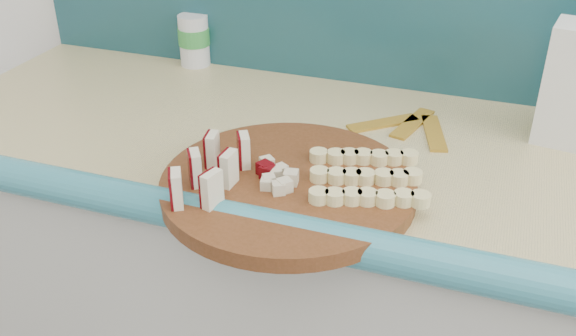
# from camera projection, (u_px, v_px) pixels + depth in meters

# --- Properties ---
(cutting_board) EXTENTS (0.50, 0.50, 0.03)m
(cutting_board) POSITION_uv_depth(u_px,v_px,m) (288.00, 186.00, 1.01)
(cutting_board) COLOR #49270F
(cutting_board) RESTS_ON kitchen_counter
(apple_wedges) EXTENTS (0.08, 0.18, 0.06)m
(apple_wedges) POSITION_uv_depth(u_px,v_px,m) (211.00, 168.00, 0.98)
(apple_wedges) COLOR beige
(apple_wedges) RESTS_ON cutting_board
(apple_chunks) EXTENTS (0.07, 0.07, 0.02)m
(apple_chunks) POSITION_uv_depth(u_px,v_px,m) (272.00, 173.00, 1.00)
(apple_chunks) COLOR beige
(apple_chunks) RESTS_ON cutting_board
(banana_slices) EXTENTS (0.20, 0.19, 0.02)m
(banana_slices) POSITION_uv_depth(u_px,v_px,m) (367.00, 176.00, 0.99)
(banana_slices) COLOR beige
(banana_slices) RESTS_ON cutting_board
(canister) EXTENTS (0.07, 0.07, 0.12)m
(canister) POSITION_uv_depth(u_px,v_px,m) (194.00, 39.00, 1.47)
(canister) COLOR silver
(canister) RESTS_ON kitchen_counter
(banana_peel) EXTENTS (0.20, 0.17, 0.01)m
(banana_peel) POSITION_uv_depth(u_px,v_px,m) (410.00, 127.00, 1.21)
(banana_peel) COLOR gold
(banana_peel) RESTS_ON kitchen_counter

